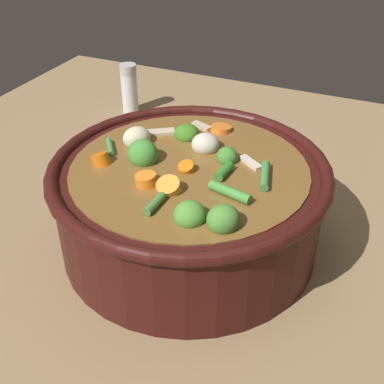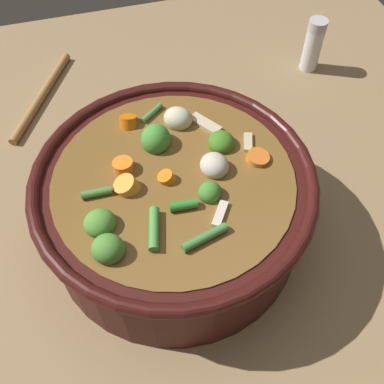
% 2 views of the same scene
% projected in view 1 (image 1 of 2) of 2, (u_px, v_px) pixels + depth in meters
% --- Properties ---
extents(ground_plane, '(1.10, 1.10, 0.00)m').
position_uv_depth(ground_plane, '(190.00, 241.00, 0.64)').
color(ground_plane, '#8C704C').
extents(cooking_pot, '(0.33, 0.33, 0.14)m').
position_uv_depth(cooking_pot, '(189.00, 202.00, 0.61)').
color(cooking_pot, '#38110F').
rests_on(cooking_pot, ground_plane).
extents(salt_shaker, '(0.03, 0.03, 0.09)m').
position_uv_depth(salt_shaker, '(129.00, 89.00, 0.94)').
color(salt_shaker, silver).
rests_on(salt_shaker, ground_plane).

